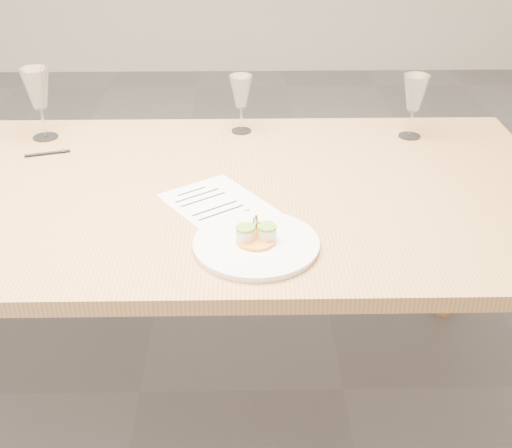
{
  "coord_description": "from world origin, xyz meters",
  "views": [
    {
      "loc": [
        0.35,
        -1.54,
        1.53
      ],
      "look_at": [
        0.38,
        -0.28,
        0.8
      ],
      "focal_mm": 45.0,
      "sensor_mm": 36.0,
      "label": 1
    }
  ],
  "objects_px": {
    "dinner_plate": "(256,243)",
    "wine_glass_3": "(415,94)",
    "recipe_sheet": "(217,204)",
    "ballpoint_pen": "(48,153)",
    "wine_glass_2": "(241,93)",
    "wine_glass_1": "(37,90)",
    "dining_table": "(117,210)"
  },
  "relations": [
    {
      "from": "dining_table",
      "to": "dinner_plate",
      "type": "bearing_deg",
      "value": -39.04
    },
    {
      "from": "wine_glass_1",
      "to": "wine_glass_2",
      "type": "bearing_deg",
      "value": 3.73
    },
    {
      "from": "wine_glass_1",
      "to": "wine_glass_3",
      "type": "height_order",
      "value": "wine_glass_1"
    },
    {
      "from": "dinner_plate",
      "to": "wine_glass_3",
      "type": "bearing_deg",
      "value": 52.37
    },
    {
      "from": "dinner_plate",
      "to": "ballpoint_pen",
      "type": "xyz_separation_m",
      "value": [
        -0.61,
        0.52,
        -0.01
      ]
    },
    {
      "from": "wine_glass_3",
      "to": "wine_glass_1",
      "type": "bearing_deg",
      "value": 179.36
    },
    {
      "from": "ballpoint_pen",
      "to": "wine_glass_1",
      "type": "relative_size",
      "value": 0.58
    },
    {
      "from": "dining_table",
      "to": "wine_glass_3",
      "type": "bearing_deg",
      "value": 21.17
    },
    {
      "from": "dinner_plate",
      "to": "recipe_sheet",
      "type": "bearing_deg",
      "value": 114.77
    },
    {
      "from": "recipe_sheet",
      "to": "wine_glass_2",
      "type": "relative_size",
      "value": 1.85
    },
    {
      "from": "wine_glass_1",
      "to": "wine_glass_2",
      "type": "xyz_separation_m",
      "value": [
        0.61,
        0.04,
        -0.03
      ]
    },
    {
      "from": "dinner_plate",
      "to": "recipe_sheet",
      "type": "distance_m",
      "value": 0.23
    },
    {
      "from": "recipe_sheet",
      "to": "ballpoint_pen",
      "type": "relative_size",
      "value": 2.64
    },
    {
      "from": "wine_glass_3",
      "to": "recipe_sheet",
      "type": "bearing_deg",
      "value": -143.83
    },
    {
      "from": "ballpoint_pen",
      "to": "dining_table",
      "type": "bearing_deg",
      "value": -59.67
    },
    {
      "from": "recipe_sheet",
      "to": "wine_glass_1",
      "type": "xyz_separation_m",
      "value": [
        -0.55,
        0.44,
        0.15
      ]
    },
    {
      "from": "ballpoint_pen",
      "to": "wine_glass_3",
      "type": "height_order",
      "value": "wine_glass_3"
    },
    {
      "from": "wine_glass_2",
      "to": "wine_glass_3",
      "type": "bearing_deg",
      "value": -5.71
    },
    {
      "from": "dinner_plate",
      "to": "wine_glass_2",
      "type": "distance_m",
      "value": 0.7
    },
    {
      "from": "recipe_sheet",
      "to": "wine_glass_1",
      "type": "bearing_deg",
      "value": 106.44
    },
    {
      "from": "dining_table",
      "to": "ballpoint_pen",
      "type": "bearing_deg",
      "value": 136.94
    },
    {
      "from": "dining_table",
      "to": "recipe_sheet",
      "type": "relative_size",
      "value": 7.1
    },
    {
      "from": "recipe_sheet",
      "to": "ballpoint_pen",
      "type": "bearing_deg",
      "value": 113.77
    },
    {
      "from": "ballpoint_pen",
      "to": "recipe_sheet",
      "type": "bearing_deg",
      "value": -48.07
    },
    {
      "from": "ballpoint_pen",
      "to": "wine_glass_2",
      "type": "xyz_separation_m",
      "value": [
        0.57,
        0.17,
        0.12
      ]
    },
    {
      "from": "wine_glass_1",
      "to": "dinner_plate",
      "type": "bearing_deg",
      "value": -45.18
    },
    {
      "from": "wine_glass_2",
      "to": "dinner_plate",
      "type": "bearing_deg",
      "value": -87.11
    },
    {
      "from": "wine_glass_1",
      "to": "wine_glass_3",
      "type": "bearing_deg",
      "value": -0.64
    },
    {
      "from": "dining_table",
      "to": "wine_glass_1",
      "type": "distance_m",
      "value": 0.5
    },
    {
      "from": "dining_table",
      "to": "dinner_plate",
      "type": "relative_size",
      "value": 8.34
    },
    {
      "from": "wine_glass_1",
      "to": "wine_glass_2",
      "type": "height_order",
      "value": "wine_glass_1"
    },
    {
      "from": "dining_table",
      "to": "wine_glass_2",
      "type": "distance_m",
      "value": 0.55
    }
  ]
}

